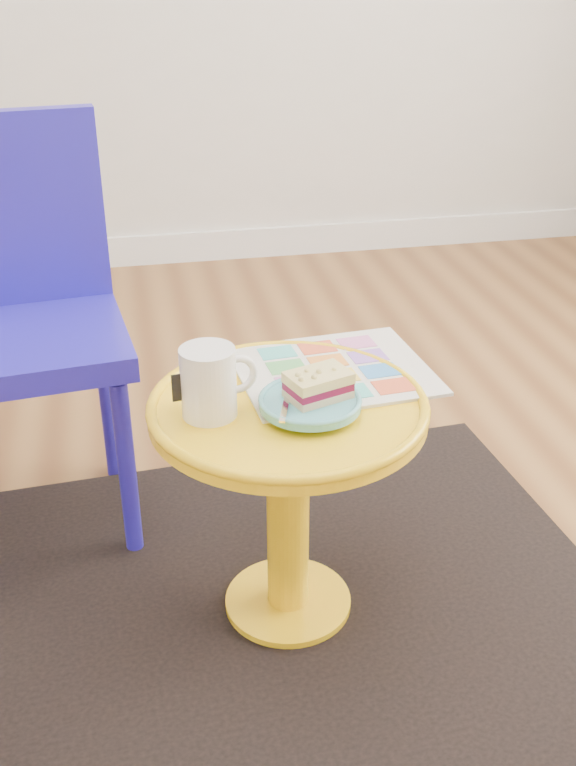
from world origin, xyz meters
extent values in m
plane|color=brown|center=(0.00, 0.00, 0.00)|extent=(4.00, 4.00, 0.00)
cube|color=white|center=(0.00, 1.99, 0.06)|extent=(4.00, 0.02, 0.12)
cube|color=black|center=(0.20, -0.07, 0.00)|extent=(1.37, 1.19, 0.01)
cylinder|color=yellow|center=(0.20, -0.07, 0.01)|extent=(0.25, 0.25, 0.02)
cylinder|color=yellow|center=(0.20, -0.07, 0.23)|extent=(0.08, 0.08, 0.42)
cylinder|color=yellow|center=(0.20, -0.07, 0.45)|extent=(0.49, 0.49, 0.02)
cylinder|color=#231BB2|center=(-0.09, 0.18, 0.20)|extent=(0.04, 0.04, 0.41)
cylinder|color=#231BB2|center=(-0.12, 0.48, 0.20)|extent=(0.04, 0.04, 0.41)
cube|color=#231BB2|center=(-0.26, 0.31, 0.45)|extent=(0.43, 0.43, 0.05)
cube|color=#231BB2|center=(-0.28, 0.48, 0.67)|extent=(0.39, 0.08, 0.41)
cube|color=silver|center=(0.31, 0.03, 0.47)|extent=(0.37, 0.32, 0.01)
cylinder|color=white|center=(0.07, -0.08, 0.52)|extent=(0.09, 0.09, 0.12)
torus|color=white|center=(0.12, -0.07, 0.53)|extent=(0.07, 0.02, 0.07)
cylinder|color=#D1B78C|center=(0.07, -0.08, 0.58)|extent=(0.08, 0.08, 0.01)
cylinder|color=#54A8B2|center=(0.23, -0.10, 0.47)|extent=(0.07, 0.07, 0.01)
cylinder|color=#54A8B2|center=(0.23, -0.10, 0.48)|extent=(0.17, 0.17, 0.01)
cube|color=#D3BC8C|center=(0.25, -0.10, 0.49)|extent=(0.12, 0.10, 0.01)
cube|color=maroon|center=(0.25, -0.10, 0.51)|extent=(0.12, 0.10, 0.01)
cube|color=#EADB8C|center=(0.25, -0.10, 0.52)|extent=(0.12, 0.10, 0.02)
cube|color=silver|center=(0.19, -0.12, 0.49)|extent=(0.04, 0.11, 0.00)
cube|color=silver|center=(0.21, -0.05, 0.49)|extent=(0.03, 0.04, 0.00)
camera|label=1|loc=(-0.05, -1.33, 1.18)|focal=40.00mm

